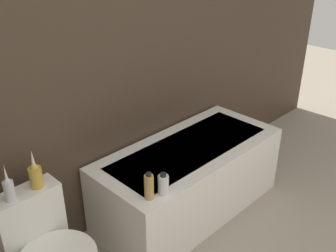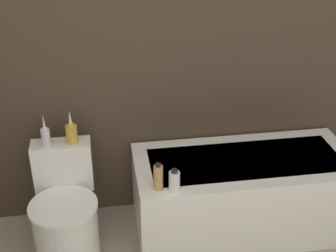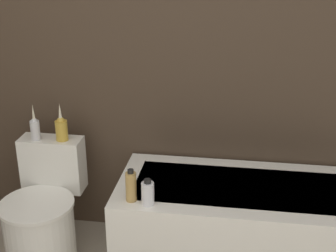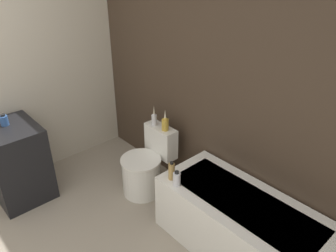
{
  "view_description": "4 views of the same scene",
  "coord_description": "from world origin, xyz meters",
  "px_view_note": "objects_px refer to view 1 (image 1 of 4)",
  "views": [
    {
      "loc": [
        -1.09,
        0.17,
        2.02
      ],
      "look_at": [
        0.35,
        1.61,
        0.98
      ],
      "focal_mm": 42.0,
      "sensor_mm": 36.0,
      "label": 1
    },
    {
      "loc": [
        -0.12,
        -0.7,
        2.24
      ],
      "look_at": [
        0.23,
        1.56,
        1.01
      ],
      "focal_mm": 50.0,
      "sensor_mm": 36.0,
      "label": 2
    },
    {
      "loc": [
        0.68,
        -0.5,
        1.85
      ],
      "look_at": [
        0.38,
        1.55,
        1.01
      ],
      "focal_mm": 50.0,
      "sensor_mm": 36.0,
      "label": 3
    },
    {
      "loc": [
        1.91,
        -0.01,
        2.38
      ],
      "look_at": [
        0.06,
        1.65,
        1.03
      ],
      "focal_mm": 35.0,
      "sensor_mm": 36.0,
      "label": 4
    }
  ],
  "objects_px": {
    "vase_silver": "(35,175)",
    "shampoo_bottle_tall": "(149,187)",
    "bathtub": "(189,178)",
    "vase_gold": "(9,188)",
    "shampoo_bottle_short": "(163,184)"
  },
  "relations": [
    {
      "from": "bathtub",
      "to": "vase_silver",
      "type": "xyz_separation_m",
      "value": [
        -1.13,
        0.14,
        0.51
      ]
    },
    {
      "from": "shampoo_bottle_short",
      "to": "shampoo_bottle_tall",
      "type": "bearing_deg",
      "value": 164.82
    },
    {
      "from": "vase_silver",
      "to": "shampoo_bottle_tall",
      "type": "xyz_separation_m",
      "value": [
        0.51,
        -0.37,
        -0.15
      ]
    },
    {
      "from": "vase_silver",
      "to": "bathtub",
      "type": "bearing_deg",
      "value": -6.97
    },
    {
      "from": "bathtub",
      "to": "shampoo_bottle_short",
      "type": "distance_m",
      "value": 0.68
    },
    {
      "from": "shampoo_bottle_tall",
      "to": "vase_silver",
      "type": "bearing_deg",
      "value": 143.61
    },
    {
      "from": "bathtub",
      "to": "shampoo_bottle_tall",
      "type": "relative_size",
      "value": 8.18
    },
    {
      "from": "shampoo_bottle_short",
      "to": "vase_gold",
      "type": "bearing_deg",
      "value": 153.2
    },
    {
      "from": "vase_silver",
      "to": "shampoo_bottle_short",
      "type": "height_order",
      "value": "vase_silver"
    },
    {
      "from": "bathtub",
      "to": "vase_gold",
      "type": "bearing_deg",
      "value": 174.53
    },
    {
      "from": "vase_gold",
      "to": "vase_silver",
      "type": "xyz_separation_m",
      "value": [
        0.16,
        0.01,
        0.0
      ]
    },
    {
      "from": "vase_silver",
      "to": "shampoo_bottle_tall",
      "type": "bearing_deg",
      "value": -36.39
    },
    {
      "from": "shampoo_bottle_short",
      "to": "bathtub",
      "type": "bearing_deg",
      "value": 26.29
    },
    {
      "from": "bathtub",
      "to": "shampoo_bottle_short",
      "type": "height_order",
      "value": "shampoo_bottle_short"
    },
    {
      "from": "vase_silver",
      "to": "shampoo_bottle_short",
      "type": "relative_size",
      "value": 1.62
    }
  ]
}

